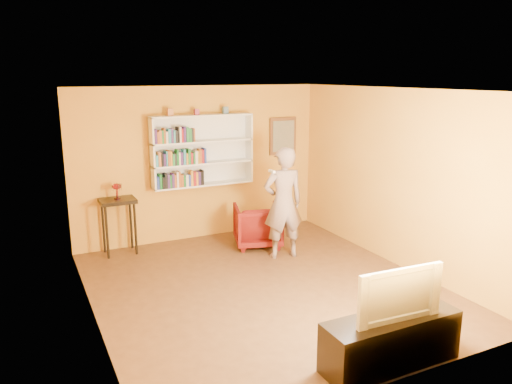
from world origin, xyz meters
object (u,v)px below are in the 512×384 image
Objects in this scene: bookshelf at (201,150)px; person at (283,203)px; console_table at (118,209)px; television at (394,291)px; ruby_lustre at (117,188)px; tv_cabinet at (391,341)px; armchair at (258,225)px.

person is at bearing -60.84° from bookshelf.
television is (1.81, -4.50, 0.04)m from console_table.
console_table is at bearing -21.02° from person.
tv_cabinet is at bearing -68.05° from ruby_lustre.
ruby_lustre is 0.17× the size of tv_cabinet.
television is at bearing -86.33° from bookshelf.
television is at bearing -68.05° from console_table.
person is at bearing -29.32° from console_table.
television is (1.81, -4.50, -0.30)m from ruby_lustre.
television is (-0.39, -3.85, 0.45)m from armchair.
ruby_lustre is 0.33× the size of armchair.
armchair is 0.86m from person.
person is (0.82, -1.47, -0.70)m from bookshelf.
bookshelf is 7.02× the size of ruby_lustre.
armchair is at bearing -16.46° from console_table.
ruby_lustre reaches higher than television.
console_table is 2.68m from person.
console_table is at bearing 111.95° from tv_cabinet.
ruby_lustre is 0.14× the size of person.
console_table is at bearing -50.19° from ruby_lustre.
person reaches higher than television.
person reaches higher than console_table.
tv_cabinet is 0.54m from television.
bookshelf reaches higher than console_table.
bookshelf is 1.63m from armchair.
armchair reaches higher than tv_cabinet.
bookshelf is 4.85m from tv_cabinet.
bookshelf is 1.60m from ruby_lustre.
television is at bearing 180.00° from tv_cabinet.
ruby_lustre is at bearing 1.05° from armchair.
bookshelf is 1.82m from person.
bookshelf is at bearing 93.67° from tv_cabinet.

